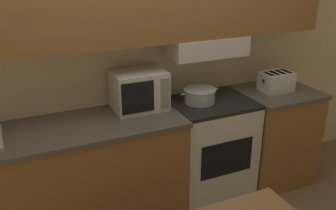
# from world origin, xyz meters

# --- Properties ---
(ground_plane) EXTENTS (16.00, 16.00, 0.00)m
(ground_plane) POSITION_xyz_m (0.00, 0.00, 0.00)
(ground_plane) COLOR #7F664C
(wall_back) EXTENTS (5.58, 0.38, 2.55)m
(wall_back) POSITION_xyz_m (0.01, -0.07, 1.53)
(wall_back) COLOR beige
(wall_back) RESTS_ON ground_plane
(lower_counter_main) EXTENTS (1.82, 0.63, 0.90)m
(lower_counter_main) POSITION_xyz_m (-0.69, -0.30, 0.45)
(lower_counter_main) COLOR #936033
(lower_counter_main) RESTS_ON ground_plane
(lower_counter_right_stub) EXTENTS (0.68, 0.63, 0.90)m
(lower_counter_right_stub) POSITION_xyz_m (1.26, -0.30, 0.45)
(lower_counter_right_stub) COLOR #936033
(lower_counter_right_stub) RESTS_ON ground_plane
(stove_range) EXTENTS (0.69, 0.58, 0.90)m
(stove_range) POSITION_xyz_m (0.57, -0.29, 0.45)
(stove_range) COLOR silver
(stove_range) RESTS_ON ground_plane
(cooking_pot) EXTENTS (0.35, 0.27, 0.12)m
(cooking_pot) POSITION_xyz_m (0.47, -0.27, 0.97)
(cooking_pot) COLOR #B7BABF
(cooking_pot) RESTS_ON stove_range
(microwave) EXTENTS (0.41, 0.31, 0.31)m
(microwave) POSITION_xyz_m (-0.03, -0.19, 1.06)
(microwave) COLOR silver
(microwave) RESTS_ON lower_counter_main
(toaster) EXTENTS (0.29, 0.19, 0.17)m
(toaster) POSITION_xyz_m (1.23, -0.31, 0.99)
(toaster) COLOR silver
(toaster) RESTS_ON lower_counter_right_stub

